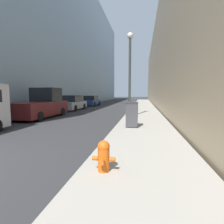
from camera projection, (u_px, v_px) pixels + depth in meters
The scene contains 9 objects.
sidewalk_right at pixel (143, 108), 20.40m from camera, with size 2.84×60.00×0.16m.
building_left_glass at pixel (52, 41), 29.83m from camera, with size 12.00×60.00×21.42m.
building_right_stone at pixel (195, 64), 26.30m from camera, with size 12.00×60.00×12.42m.
fire_hydrant at pixel (104, 155), 3.62m from camera, with size 0.48×0.37×0.65m.
trash_bin at pixel (132, 114), 8.44m from camera, with size 0.58×0.57×1.22m.
lamppost at pixel (130, 70), 12.02m from camera, with size 0.41×0.41×5.73m.
pickup_truck at pixel (42, 105), 13.10m from camera, with size 2.13×5.15×2.23m.
parked_sedan_near at pixel (72, 103), 19.22m from camera, with size 1.89×4.55×1.61m.
parked_sedan_far at pixel (91, 101), 26.11m from camera, with size 1.91×4.60×1.50m.
Camera 1 is at (5.05, -2.66, 1.77)m, focal length 28.00 mm.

